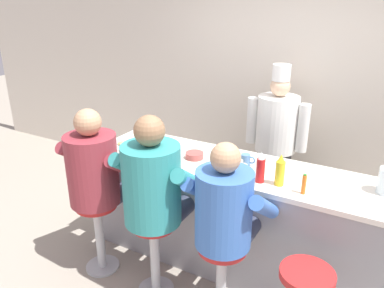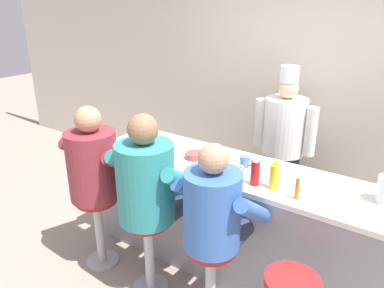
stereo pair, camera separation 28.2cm
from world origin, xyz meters
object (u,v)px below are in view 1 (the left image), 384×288
object	(u,v)px
diner_seated_maroon	(96,173)
mustard_bottle_yellow	(280,171)
ketchup_bottle_red	(261,168)
coffee_mug_blue	(246,159)
hot_sauce_bottle_orange	(304,184)
coffee_mug_tan	(238,166)
diner_seated_teal	(155,188)
breakfast_plate	(123,145)
diner_seated_blue	(225,214)
cook_in_whites_near	(276,137)
cereal_bowl	(194,155)

from	to	relation	value
diner_seated_maroon	mustard_bottle_yellow	bearing A→B (deg)	17.27
ketchup_bottle_red	coffee_mug_blue	size ratio (longest dim) A/B	1.93
mustard_bottle_yellow	diner_seated_maroon	distance (m)	1.47
mustard_bottle_yellow	hot_sauce_bottle_orange	bearing A→B (deg)	-14.23
ketchup_bottle_red	coffee_mug_tan	bearing A→B (deg)	159.31
coffee_mug_tan	diner_seated_teal	world-z (taller)	diner_seated_teal
ketchup_bottle_red	breakfast_plate	xyz separation A→B (m)	(-1.35, 0.05, -0.10)
diner_seated_blue	cook_in_whites_near	distance (m)	1.60
breakfast_plate	cook_in_whites_near	world-z (taller)	cook_in_whites_near
diner_seated_blue	cook_in_whites_near	xyz separation A→B (m)	(-0.16, 1.59, 0.02)
cereal_bowl	diner_seated_maroon	xyz separation A→B (m)	(-0.61, -0.56, -0.08)
ketchup_bottle_red	coffee_mug_blue	bearing A→B (deg)	130.88
mustard_bottle_yellow	cereal_bowl	xyz separation A→B (m)	(-0.78, 0.12, -0.09)
cereal_bowl	mustard_bottle_yellow	bearing A→B (deg)	-8.83
ketchup_bottle_red	breakfast_plate	world-z (taller)	ketchup_bottle_red
ketchup_bottle_red	hot_sauce_bottle_orange	distance (m)	0.33
diner_seated_teal	cook_in_whites_near	size ratio (longest dim) A/B	0.91
coffee_mug_blue	cook_in_whites_near	world-z (taller)	cook_in_whites_near
mustard_bottle_yellow	cereal_bowl	size ratio (longest dim) A/B	1.55
hot_sauce_bottle_orange	diner_seated_maroon	distance (m)	1.63
hot_sauce_bottle_orange	ketchup_bottle_red	bearing A→B (deg)	175.71
mustard_bottle_yellow	diner_seated_teal	distance (m)	0.93
ketchup_bottle_red	diner_seated_blue	distance (m)	0.46
hot_sauce_bottle_orange	diner_seated_teal	world-z (taller)	diner_seated_teal
coffee_mug_blue	cook_in_whites_near	xyz separation A→B (m)	(-0.04, 0.94, -0.11)
ketchup_bottle_red	diner_seated_blue	size ratio (longest dim) A/B	0.17
ketchup_bottle_red	diner_seated_maroon	world-z (taller)	diner_seated_maroon
diner_seated_teal	cook_in_whites_near	bearing A→B (deg)	75.05
coffee_mug_blue	diner_seated_blue	world-z (taller)	diner_seated_blue
diner_seated_teal	diner_seated_blue	distance (m)	0.59
cereal_bowl	ketchup_bottle_red	bearing A→B (deg)	-12.70
breakfast_plate	cereal_bowl	bearing A→B (deg)	7.51
diner_seated_maroon	diner_seated_blue	bearing A→B (deg)	-0.15
coffee_mug_tan	diner_seated_maroon	world-z (taller)	diner_seated_maroon
diner_seated_blue	diner_seated_teal	bearing A→B (deg)	179.51
coffee_mug_blue	diner_seated_maroon	world-z (taller)	diner_seated_maroon
mustard_bottle_yellow	diner_seated_blue	size ratio (longest dim) A/B	0.17
diner_seated_maroon	cereal_bowl	bearing A→B (deg)	42.10
cereal_bowl	cook_in_whites_near	xyz separation A→B (m)	(0.39, 1.03, -0.09)
diner_seated_maroon	coffee_mug_blue	bearing A→B (deg)	31.71
cereal_bowl	coffee_mug_tan	xyz separation A→B (m)	(0.43, -0.06, 0.02)
cereal_bowl	diner_seated_maroon	size ratio (longest dim) A/B	0.11
mustard_bottle_yellow	coffee_mug_blue	world-z (taller)	mustard_bottle_yellow
mustard_bottle_yellow	coffee_mug_blue	xyz separation A→B (m)	(-0.35, 0.21, -0.07)
breakfast_plate	cereal_bowl	world-z (taller)	cereal_bowl
coffee_mug_tan	diner_seated_blue	xyz separation A→B (m)	(0.13, -0.49, -0.13)
coffee_mug_tan	ketchup_bottle_red	bearing A→B (deg)	-20.69
cereal_bowl	diner_seated_blue	xyz separation A→B (m)	(0.55, -0.56, -0.11)
ketchup_bottle_red	hot_sauce_bottle_orange	size ratio (longest dim) A/B	1.58
diner_seated_maroon	cook_in_whites_near	distance (m)	1.88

